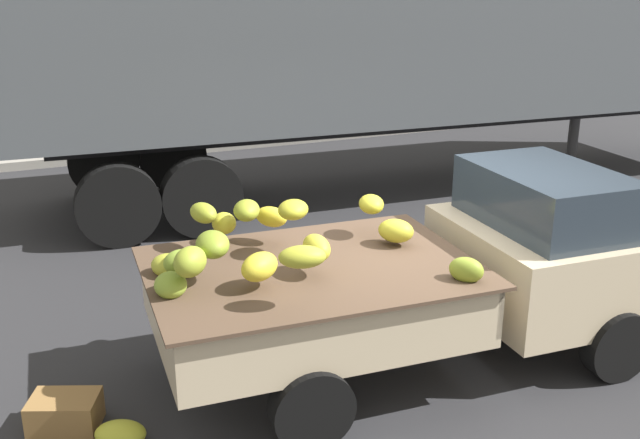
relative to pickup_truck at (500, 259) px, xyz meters
The scene contains 6 objects.
ground 1.16m from the pickup_truck, 155.01° to the left, with size 220.00×220.00×0.00m, color #28282B.
curb_strip 9.15m from the pickup_truck, 94.29° to the left, with size 80.00×0.80×0.16m, color gray.
pickup_truck is the anchor object (origin of this frame).
semi_trailer 5.68m from the pickup_truck, 70.00° to the left, with size 12.13×3.25×3.95m.
fallen_banana_bunch_near_tailgate 3.60m from the pickup_truck, behind, with size 0.39×0.26×0.19m, color gold.
produce_crate 3.95m from the pickup_truck, behind, with size 0.52×0.36×0.26m, color olive.
Camera 1 is at (-3.31, -5.41, 3.40)m, focal length 41.29 mm.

